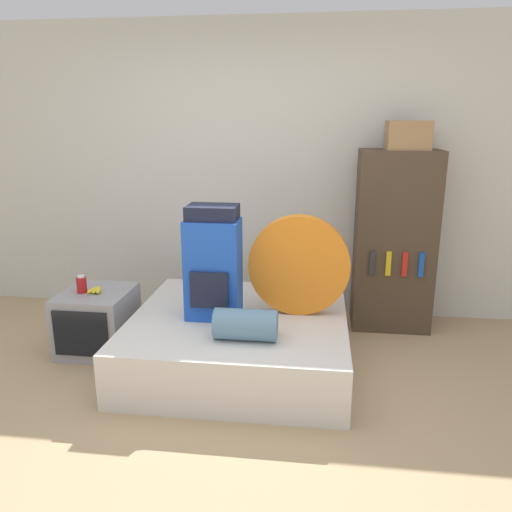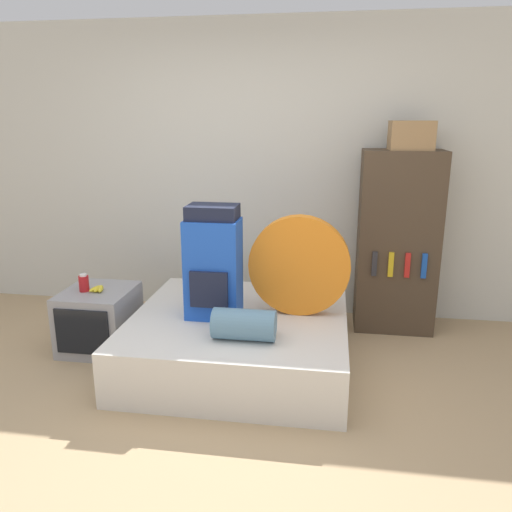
{
  "view_description": "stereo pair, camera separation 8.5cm",
  "coord_description": "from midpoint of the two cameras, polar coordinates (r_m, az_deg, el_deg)",
  "views": [
    {
      "loc": [
        0.6,
        -2.45,
        1.76
      ],
      "look_at": [
        0.17,
        0.89,
        0.83
      ],
      "focal_mm": 35.0,
      "sensor_mm": 36.0,
      "label": 1
    },
    {
      "loc": [
        0.68,
        -2.44,
        1.76
      ],
      "look_at": [
        0.17,
        0.89,
        0.83
      ],
      "focal_mm": 35.0,
      "sensor_mm": 36.0,
      "label": 2
    }
  ],
  "objects": [
    {
      "name": "ground_plane",
      "position": [
        3.08,
        -5.13,
        -19.5
      ],
      "size": [
        16.0,
        16.0,
        0.0
      ],
      "primitive_type": "plane",
      "color": "tan"
    },
    {
      "name": "television",
      "position": [
        4.12,
        -16.89,
        -6.93
      ],
      "size": [
        0.52,
        0.57,
        0.48
      ],
      "color": "#939399",
      "rests_on": "ground_plane"
    },
    {
      "name": "canister",
      "position": [
        4.04,
        -18.51,
        -2.95
      ],
      "size": [
        0.08,
        0.08,
        0.14
      ],
      "color": "#B2191E",
      "rests_on": "television"
    },
    {
      "name": "sleeping_roll",
      "position": [
        3.24,
        -0.61,
        -7.84
      ],
      "size": [
        0.41,
        0.2,
        0.2
      ],
      "color": "#5B849E",
      "rests_on": "bed"
    },
    {
      "name": "backpack",
      "position": [
        3.53,
        -4.22,
        -0.86
      ],
      "size": [
        0.38,
        0.3,
        0.81
      ],
      "color": "blue",
      "rests_on": "bed"
    },
    {
      "name": "bed",
      "position": [
        3.74,
        -1.21,
        -9.42
      ],
      "size": [
        1.55,
        1.52,
        0.38
      ],
      "color": "silver",
      "rests_on": "ground_plane"
    },
    {
      "name": "wall_back",
      "position": [
        4.56,
        0.63,
        9.61
      ],
      "size": [
        8.0,
        0.05,
        2.6
      ],
      "color": "silver",
      "rests_on": "ground_plane"
    },
    {
      "name": "bookshelf",
      "position": [
        4.37,
        16.38,
        1.55
      ],
      "size": [
        0.65,
        0.43,
        1.52
      ],
      "color": "#473828",
      "rests_on": "ground_plane"
    },
    {
      "name": "tent_bag",
      "position": [
        3.59,
        5.65,
        -1.09
      ],
      "size": [
        0.73,
        0.11,
        0.73
      ],
      "color": "orange",
      "rests_on": "bed"
    },
    {
      "name": "cardboard_box",
      "position": [
        4.24,
        17.86,
        12.99
      ],
      "size": [
        0.33,
        0.31,
        0.23
      ],
      "color": "#99754C",
      "rests_on": "bookshelf"
    },
    {
      "name": "banana_bunch",
      "position": [
        4.02,
        -17.0,
        -3.59
      ],
      "size": [
        0.12,
        0.14,
        0.04
      ],
      "color": "yellow",
      "rests_on": "television"
    }
  ]
}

